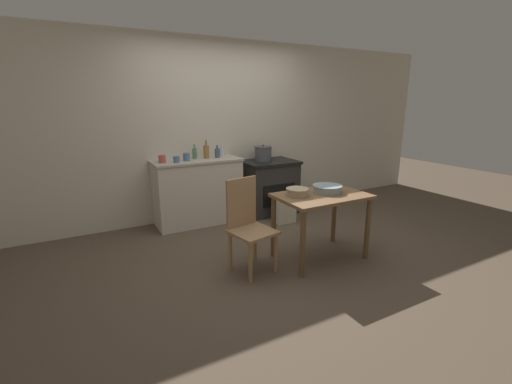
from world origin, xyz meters
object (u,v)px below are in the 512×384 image
at_px(stock_pot, 263,153).
at_px(stove, 269,186).
at_px(chair, 248,223).
at_px(mixing_bowl_small, 298,191).
at_px(cup_center, 186,157).
at_px(work_table, 321,205).
at_px(mixing_bowl_large, 327,188).
at_px(flour_sack, 284,210).
at_px(cup_center_right, 162,159).
at_px(bottle_far_left, 217,153).
at_px(bottle_left, 206,151).
at_px(bottle_mid_left, 195,153).
at_px(bottle_center_left, 222,151).
at_px(cup_mid_right, 176,159).

bearing_deg(stock_pot, stove, -25.36).
xyz_separation_m(stove, chair, (-1.15, -1.51, 0.08)).
xyz_separation_m(mixing_bowl_small, cup_center, (-0.70, 1.59, 0.20)).
distance_m(work_table, mixing_bowl_large, 0.21).
xyz_separation_m(chair, stock_pot, (1.06, 1.55, 0.43)).
xyz_separation_m(flour_sack, cup_center_right, (-1.55, 0.54, 0.79)).
distance_m(stock_pot, bottle_far_left, 0.73).
bearing_deg(cup_center, cup_center_right, 177.87).
xyz_separation_m(work_table, cup_center_right, (-1.27, 1.69, 0.36)).
xyz_separation_m(mixing_bowl_large, bottle_far_left, (-0.59, 1.69, 0.21)).
bearing_deg(bottle_left, cup_center_right, -174.65).
xyz_separation_m(stove, bottle_left, (-0.97, 0.08, 0.60)).
distance_m(mixing_bowl_large, bottle_mid_left, 1.96).
bearing_deg(mixing_bowl_large, stove, 82.21).
relative_size(mixing_bowl_small, cup_center_right, 2.45).
bearing_deg(stock_pot, bottle_left, 177.18).
bearing_deg(stove, work_table, -101.32).
distance_m(work_table, stock_pot, 1.75).
bearing_deg(bottle_far_left, chair, -101.91).
bearing_deg(stove, bottle_left, 175.10).
height_order(flour_sack, bottle_mid_left, bottle_mid_left).
distance_m(mixing_bowl_small, bottle_mid_left, 1.78).
height_order(chair, bottle_far_left, bottle_far_left).
height_order(bottle_left, bottle_mid_left, bottle_left).
xyz_separation_m(mixing_bowl_large, bottle_mid_left, (-0.91, 1.72, 0.22)).
bearing_deg(bottle_center_left, bottle_far_left, -132.37).
bearing_deg(bottle_center_left, flour_sack, -50.11).
bearing_deg(cup_center_right, cup_mid_right, -28.25).
distance_m(work_table, cup_center_right, 2.14).
bearing_deg(cup_center_right, bottle_mid_left, 10.16).
xyz_separation_m(work_table, cup_mid_right, (-1.11, 1.60, 0.35)).
xyz_separation_m(flour_sack, mixing_bowl_small, (-0.54, -1.06, 0.60)).
relative_size(chair, bottle_left, 3.75).
relative_size(stove, bottle_center_left, 4.56).
height_order(stove, cup_center, cup_center).
relative_size(work_table, mixing_bowl_small, 3.92).
relative_size(bottle_left, bottle_mid_left, 1.25).
height_order(stock_pot, mixing_bowl_small, stock_pot).
height_order(work_table, bottle_left, bottle_left).
relative_size(mixing_bowl_large, bottle_far_left, 1.85).
distance_m(work_table, bottle_far_left, 1.85).
bearing_deg(stock_pot, cup_center, -178.70).
bearing_deg(mixing_bowl_small, bottle_mid_left, 108.00).
distance_m(stove, work_table, 1.71).
distance_m(flour_sack, mixing_bowl_large, 1.26).
height_order(work_table, bottle_center_left, bottle_center_left).
bearing_deg(bottle_left, cup_center, -167.08).
height_order(flour_sack, stock_pot, stock_pot).
height_order(bottle_mid_left, cup_center, bottle_mid_left).
bearing_deg(mixing_bowl_small, cup_center_right, 122.45).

